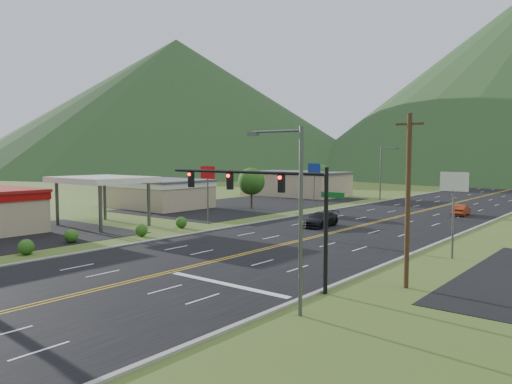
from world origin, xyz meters
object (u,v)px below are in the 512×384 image
Objects in this scene: streetlight_east at (295,207)px; car_red_far at (461,210)px; car_dark_mid at (320,220)px; streetlight_west at (382,169)px; gas_canopy at (102,181)px; traffic_signal at (267,194)px.

car_red_far is at bearing 96.92° from streetlight_east.
streetlight_west is at bearing 100.63° from car_dark_mid.
car_red_far is (-5.49, 45.24, -4.49)m from streetlight_east.
streetlight_west reaches higher than car_red_far.
traffic_signal is at bearing -15.70° from gas_canopy.
gas_canopy is 2.38× the size of car_red_far.
streetlight_east reaches higher than car_red_far.
gas_canopy is at bearing -102.13° from streetlight_west.
streetlight_west is (-18.16, 56.00, -0.15)m from traffic_signal.
gas_canopy is at bearing 46.75° from car_red_far.
car_dark_mid is (18.92, 13.83, -4.10)m from gas_canopy.
car_red_far is at bearing 50.21° from gas_canopy.
car_dark_mid is (-9.56, 21.84, -4.56)m from traffic_signal.
traffic_signal is 6.17m from streetlight_east.
traffic_signal is 58.88m from streetlight_west.
streetlight_east is 45.80m from car_red_far.
traffic_signal is at bearing 139.61° from streetlight_east.
streetlight_east is 64.21m from streetlight_west.
car_dark_mid is 21.30m from car_red_far.
traffic_signal is at bearing -69.86° from car_dark_mid.
traffic_signal is 2.46× the size of car_dark_mid.
streetlight_west is 1.69× the size of car_dark_mid.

